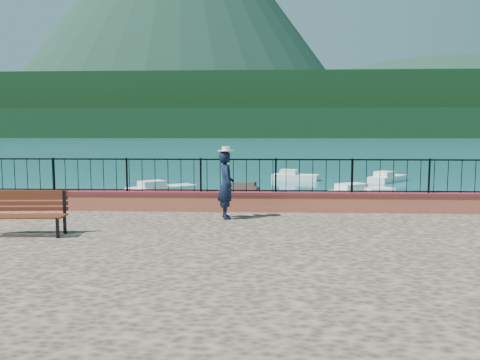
# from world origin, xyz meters

# --- Properties ---
(ground) EXTENTS (2000.00, 2000.00, 0.00)m
(ground) POSITION_xyz_m (0.00, 0.00, 0.00)
(ground) COLOR #19596B
(ground) RESTS_ON ground
(parapet) EXTENTS (28.00, 0.46, 0.58)m
(parapet) POSITION_xyz_m (0.00, 3.70, 1.49)
(parapet) COLOR #A7533C
(parapet) RESTS_ON promenade
(railing) EXTENTS (27.00, 0.05, 0.95)m
(railing) POSITION_xyz_m (0.00, 3.70, 2.25)
(railing) COLOR black
(railing) RESTS_ON parapet
(dock) EXTENTS (2.00, 16.00, 0.30)m
(dock) POSITION_xyz_m (-2.00, 12.00, 0.15)
(dock) COLOR #2D231C
(dock) RESTS_ON ground
(far_forest) EXTENTS (900.00, 60.00, 18.00)m
(far_forest) POSITION_xyz_m (0.00, 300.00, 9.00)
(far_forest) COLOR black
(far_forest) RESTS_ON ground
(foothills) EXTENTS (900.00, 120.00, 44.00)m
(foothills) POSITION_xyz_m (0.00, 360.00, 22.00)
(foothills) COLOR black
(foothills) RESTS_ON ground
(volcano) EXTENTS (560.00, 560.00, 380.00)m
(volcano) POSITION_xyz_m (-120.00, 700.00, 190.00)
(volcano) COLOR #142D23
(volcano) RESTS_ON ground
(companion_hill) EXTENTS (448.00, 384.00, 180.00)m
(companion_hill) POSITION_xyz_m (220.00, 560.00, 0.00)
(companion_hill) COLOR #142D23
(companion_hill) RESTS_ON ground
(park_bench) EXTENTS (1.84, 0.71, 1.00)m
(park_bench) POSITION_xyz_m (-6.02, 0.21, 1.50)
(park_bench) COLOR black
(park_bench) RESTS_ON promenade
(person) EXTENTS (0.59, 0.75, 1.82)m
(person) POSITION_xyz_m (-1.67, 2.54, 2.11)
(person) COLOR black
(person) RESTS_ON promenade
(hat) EXTENTS (0.44, 0.44, 0.12)m
(hat) POSITION_xyz_m (-1.67, 2.54, 3.08)
(hat) COLOR silver
(hat) RESTS_ON person
(boat_0) EXTENTS (4.20, 2.34, 0.80)m
(boat_0) POSITION_xyz_m (-3.10, 11.42, 0.40)
(boat_0) COLOR white
(boat_0) RESTS_ON ground
(boat_1) EXTENTS (3.56, 1.61, 0.80)m
(boat_1) POSITION_xyz_m (5.65, 13.35, 0.40)
(boat_1) COLOR silver
(boat_1) RESTS_ON ground
(boat_2) EXTENTS (4.32, 3.49, 0.80)m
(boat_2) POSITION_xyz_m (4.65, 15.64, 0.40)
(boat_2) COLOR white
(boat_2) RESTS_ON ground
(boat_3) EXTENTS (3.90, 3.50, 0.80)m
(boat_3) POSITION_xyz_m (-6.46, 16.59, 0.40)
(boat_3) COLOR silver
(boat_3) RESTS_ON ground
(boat_4) EXTENTS (3.56, 2.19, 0.80)m
(boat_4) POSITION_xyz_m (1.79, 24.62, 0.40)
(boat_4) COLOR white
(boat_4) RESTS_ON ground
(boat_5) EXTENTS (3.34, 3.58, 0.80)m
(boat_5) POSITION_xyz_m (8.30, 23.76, 0.40)
(boat_5) COLOR white
(boat_5) RESTS_ON ground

